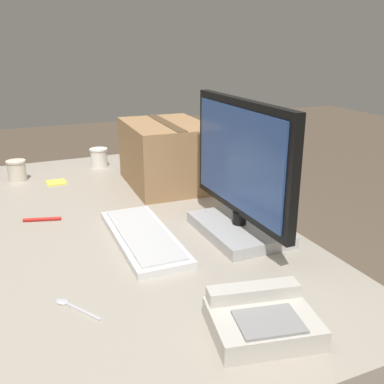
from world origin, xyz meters
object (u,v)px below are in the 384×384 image
object	(u,v)px
paper_cup_left	(99,158)
cardboard_box	(166,154)
sticky_note_pad	(56,182)
paper_cup_right	(17,171)
pen_marker	(42,219)
keyboard	(143,237)
spoon	(71,305)
monitor	(240,180)
desk_phone	(261,319)

from	to	relation	value
paper_cup_left	cardboard_box	size ratio (longest dim) A/B	0.21
sticky_note_pad	paper_cup_left	bearing A→B (deg)	128.38
paper_cup_right	pen_marker	size ratio (longest dim) A/B	0.72
pen_marker	keyboard	bearing A→B (deg)	-31.26
keyboard	cardboard_box	xyz separation A→B (m)	(-0.49, 0.26, 0.12)
keyboard	spoon	bearing A→B (deg)	-43.05
paper_cup_left	paper_cup_right	size ratio (longest dim) A/B	0.99
pen_marker	sticky_note_pad	xyz separation A→B (m)	(-0.41, 0.10, -0.00)
paper_cup_left	pen_marker	size ratio (longest dim) A/B	0.72
monitor	cardboard_box	bearing A→B (deg)	-177.25
pen_marker	paper_cup_left	bearing A→B (deg)	76.81
paper_cup_left	sticky_note_pad	size ratio (longest dim) A/B	1.12
paper_cup_right	keyboard	bearing A→B (deg)	21.13
paper_cup_left	sticky_note_pad	xyz separation A→B (m)	(0.18, -0.23, -0.04)
keyboard	sticky_note_pad	world-z (taller)	keyboard
paper_cup_left	spoon	xyz separation A→B (m)	(1.15, -0.33, -0.04)
monitor	keyboard	bearing A→B (deg)	-104.57
paper_cup_left	sticky_note_pad	world-z (taller)	paper_cup_left
monitor	keyboard	world-z (taller)	monitor
desk_phone	spoon	xyz separation A→B (m)	(-0.26, -0.36, -0.03)
cardboard_box	keyboard	bearing A→B (deg)	-28.25
pen_marker	sticky_note_pad	distance (m)	0.42
keyboard	desk_phone	world-z (taller)	desk_phone
desk_phone	cardboard_box	xyz separation A→B (m)	(-1.02, 0.17, 0.10)
keyboard	pen_marker	distance (m)	0.39
paper_cup_left	paper_cup_right	distance (m)	0.38
desk_phone	cardboard_box	distance (m)	1.04
keyboard	paper_cup_right	bearing A→B (deg)	-157.52
spoon	sticky_note_pad	world-z (taller)	sticky_note_pad
desk_phone	paper_cup_left	bearing A→B (deg)	-167.15
paper_cup_left	spoon	bearing A→B (deg)	-16.00
paper_cup_right	pen_marker	xyz separation A→B (m)	(0.52, 0.04, -0.04)
spoon	monitor	bearing A→B (deg)	-101.83
paper_cup_right	cardboard_box	bearing A→B (deg)	61.45
paper_cup_right	cardboard_box	distance (m)	0.66
monitor	sticky_note_pad	distance (m)	0.92
spoon	paper_cup_right	bearing A→B (deg)	-28.72
desk_phone	sticky_note_pad	distance (m)	1.25
pen_marker	monitor	bearing A→B (deg)	-17.12
paper_cup_right	cardboard_box	world-z (taller)	cardboard_box
paper_cup_right	cardboard_box	xyz separation A→B (m)	(0.31, 0.57, 0.09)
keyboard	desk_phone	size ratio (longest dim) A/B	1.86
paper_cup_left	spoon	size ratio (longest dim) A/B	0.67
sticky_note_pad	cardboard_box	bearing A→B (deg)	64.02
pen_marker	sticky_note_pad	bearing A→B (deg)	92.00
keyboard	pen_marker	xyz separation A→B (m)	(-0.29, -0.27, -0.01)
keyboard	sticky_note_pad	distance (m)	0.72
pen_marker	sticky_note_pad	size ratio (longest dim) A/B	1.56
monitor	spoon	world-z (taller)	monitor
keyboard	pen_marker	world-z (taller)	keyboard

